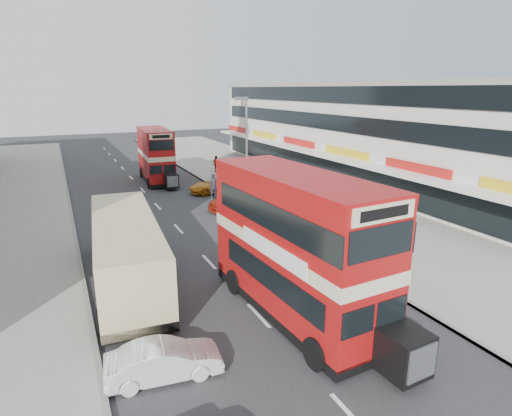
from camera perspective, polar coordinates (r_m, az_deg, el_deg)
ground at (r=15.95m, az=3.59°, el=-17.42°), size 160.00×160.00×0.00m
road_surface at (r=33.48m, az=-13.01°, el=0.22°), size 12.00×90.00×0.01m
pavement_right at (r=37.69m, az=5.07°, el=2.39°), size 12.00×90.00×0.15m
kerb_left at (r=32.82m, az=-23.45°, el=-0.89°), size 0.20×90.00×0.16m
kerb_right at (r=35.16m, az=-3.29°, el=1.46°), size 0.20×90.00×0.16m
commercial_row at (r=43.01m, az=13.20°, el=9.93°), size 9.90×46.20×9.30m
street_lamp at (r=32.64m, az=-1.39°, el=8.79°), size 1.00×0.20×8.12m
bus_main at (r=16.40m, az=5.50°, el=-5.08°), size 3.31×10.10×5.53m
bus_second at (r=42.24m, az=-13.25°, el=6.92°), size 2.92×8.98×4.88m
coach at (r=20.36m, az=-16.95°, el=-5.23°), size 3.52×10.88×2.84m
car_left_front at (r=14.28m, az=-12.20°, el=-19.34°), size 3.68×1.64×1.17m
car_right_a at (r=31.67m, az=-1.91°, el=1.12°), size 5.20×2.27×1.49m
car_right_b at (r=36.93m, az=-5.37°, el=3.00°), size 4.61×2.18×1.27m
pedestrian_near at (r=30.18m, az=3.77°, el=0.72°), size 0.58×0.40×1.56m
pedestrian_far at (r=45.62m, az=-5.38°, el=5.91°), size 1.08×0.87×1.72m
cyclist at (r=33.76m, az=-5.63°, el=2.12°), size 0.76×1.70×2.31m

